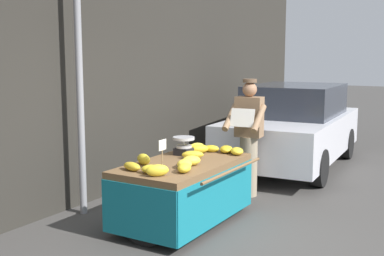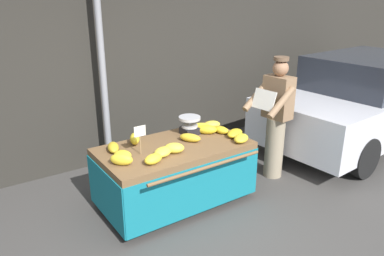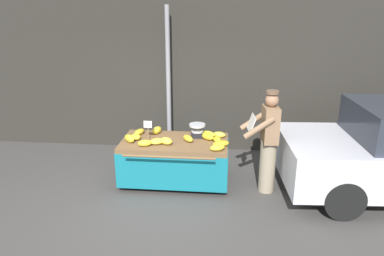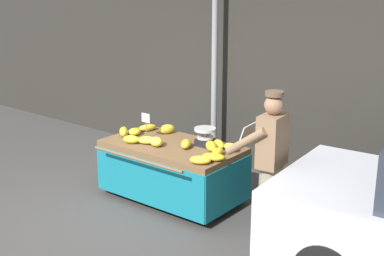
{
  "view_description": "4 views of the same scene",
  "coord_description": "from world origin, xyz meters",
  "views": [
    {
      "loc": [
        -4.71,
        -1.99,
        2.05
      ],
      "look_at": [
        0.68,
        1.23,
        1.12
      ],
      "focal_mm": 46.19,
      "sensor_mm": 36.0,
      "label": 1
    },
    {
      "loc": [
        -1.93,
        -2.46,
        2.5
      ],
      "look_at": [
        0.4,
        0.96,
        1.0
      ],
      "focal_mm": 35.05,
      "sensor_mm": 36.0,
      "label": 2
    },
    {
      "loc": [
        1.08,
        -4.67,
        2.97
      ],
      "look_at": [
        0.53,
        1.05,
        1.02
      ],
      "focal_mm": 34.2,
      "sensor_mm": 36.0,
      "label": 3
    },
    {
      "loc": [
        4.47,
        -3.9,
        2.89
      ],
      "look_at": [
        0.65,
        0.97,
        1.1
      ],
      "focal_mm": 49.56,
      "sensor_mm": 36.0,
      "label": 4
    }
  ],
  "objects": [
    {
      "name": "banana_bunch_12",
      "position": [
        -0.44,
        1.08,
        0.82
      ],
      "size": [
        0.24,
        0.26,
        0.09
      ],
      "primitive_type": "ellipsoid",
      "rotation": [
        0.0,
        0.0,
        0.41
      ],
      "color": "yellow",
      "rests_on": "banana_cart"
    },
    {
      "name": "banana_bunch_4",
      "position": [
        0.95,
        1.09,
        0.82
      ],
      "size": [
        0.16,
        0.23,
        0.09
      ],
      "primitive_type": "ellipsoid",
      "rotation": [
        0.0,
        0.0,
        0.19
      ],
      "color": "gold",
      "rests_on": "banana_cart"
    },
    {
      "name": "ground_plane",
      "position": [
        0.0,
        0.0,
        0.0
      ],
      "size": [
        60.0,
        60.0,
        0.0
      ],
      "primitive_type": "plane",
      "color": "#423F3D"
    },
    {
      "name": "banana_bunch_13",
      "position": [
        0.98,
        1.33,
        0.83
      ],
      "size": [
        0.26,
        0.22,
        0.1
      ],
      "primitive_type": "ellipsoid",
      "rotation": [
        0.0,
        0.0,
        1.19
      ],
      "color": "yellow",
      "rests_on": "banana_cart"
    },
    {
      "name": "banana_bunch_10",
      "position": [
        0.96,
        0.72,
        0.82
      ],
      "size": [
        0.3,
        0.27,
        0.09
      ],
      "primitive_type": "ellipsoid",
      "rotation": [
        0.0,
        0.0,
        2.12
      ],
      "color": "yellow",
      "rests_on": "banana_cart"
    },
    {
      "name": "banana_bunch_7",
      "position": [
        -0.14,
        1.4,
        0.84
      ],
      "size": [
        0.2,
        0.25,
        0.13
      ],
      "primitive_type": "ellipsoid",
      "rotation": [
        0.0,
        0.0,
        2.72
      ],
      "color": "yellow",
      "rests_on": "banana_cart"
    },
    {
      "name": "banana_bunch_8",
      "position": [
        0.79,
        1.33,
        0.83
      ],
      "size": [
        0.27,
        0.24,
        0.1
      ],
      "primitive_type": "ellipsoid",
      "rotation": [
        0.0,
        0.0,
        0.93
      ],
      "color": "yellow",
      "rests_on": "banana_cart"
    },
    {
      "name": "price_sign",
      "position": [
        -0.22,
        1.07,
        1.03
      ],
      "size": [
        0.14,
        0.01,
        0.34
      ],
      "color": "#997A51",
      "rests_on": "banana_cart"
    },
    {
      "name": "banana_bunch_11",
      "position": [
        0.46,
        1.08,
        0.83
      ],
      "size": [
        0.25,
        0.3,
        0.1
      ],
      "primitive_type": "ellipsoid",
      "rotation": [
        0.0,
        0.0,
        0.57
      ],
      "color": "gold",
      "rests_on": "banana_cart"
    },
    {
      "name": "banana_bunch_5",
      "position": [
        -0.22,
        0.79,
        0.83
      ],
      "size": [
        0.26,
        0.2,
        0.1
      ],
      "primitive_type": "ellipsoid",
      "rotation": [
        0.0,
        0.0,
        1.88
      ],
      "color": "yellow",
      "rests_on": "banana_cart"
    },
    {
      "name": "banana_cart",
      "position": [
        0.23,
        1.08,
        0.57
      ],
      "size": [
        1.82,
        1.19,
        0.78
      ],
      "color": "brown",
      "rests_on": "ground"
    },
    {
      "name": "back_wall",
      "position": [
        0.0,
        2.83,
        1.94
      ],
      "size": [
        16.0,
        0.24,
        3.87
      ],
      "primitive_type": "cube",
      "color": "#2D2B26",
      "rests_on": "ground"
    },
    {
      "name": "street_pole",
      "position": [
        -0.08,
        2.43,
        1.49
      ],
      "size": [
        0.09,
        0.09,
        2.97
      ],
      "primitive_type": "cylinder",
      "color": "gray",
      "rests_on": "ground"
    },
    {
      "name": "parked_car",
      "position": [
        4.01,
        1.03,
        0.75
      ],
      "size": [
        4.0,
        1.95,
        1.51
      ],
      "color": "silver",
      "rests_on": "ground"
    },
    {
      "name": "banana_bunch_3",
      "position": [
        -0.52,
        0.94,
        0.84
      ],
      "size": [
        0.26,
        0.26,
        0.13
      ],
      "primitive_type": "ellipsoid",
      "rotation": [
        0.0,
        0.0,
        0.79
      ],
      "color": "yellow",
      "rests_on": "banana_cart"
    },
    {
      "name": "banana_bunch_6",
      "position": [
        -0.44,
        1.34,
        0.82
      ],
      "size": [
        0.2,
        0.3,
        0.09
      ],
      "primitive_type": "ellipsoid",
      "rotation": [
        0.0,
        0.0,
        2.82
      ],
      "color": "gold",
      "rests_on": "banana_cart"
    },
    {
      "name": "weighing_scale",
      "position": [
        0.6,
        1.3,
        0.9
      ],
      "size": [
        0.28,
        0.28,
        0.23
      ],
      "color": "black",
      "rests_on": "banana_cart"
    },
    {
      "name": "vendor_person",
      "position": [
        1.77,
        0.92,
        0.87
      ],
      "size": [
        0.61,
        0.55,
        1.71
      ],
      "color": "gray",
      "rests_on": "ground"
    },
    {
      "name": "banana_bunch_2",
      "position": [
        1.02,
        0.9,
        0.82
      ],
      "size": [
        0.32,
        0.27,
        0.09
      ],
      "primitive_type": "ellipsoid",
      "rotation": [
        0.0,
        0.0,
        2.04
      ],
      "color": "gold",
      "rests_on": "banana_cart"
    },
    {
      "name": "banana_bunch_1",
      "position": [
        -0.04,
        0.9,
        0.83
      ],
      "size": [
        0.3,
        0.27,
        0.1
      ],
      "primitive_type": "ellipsoid",
      "rotation": [
        0.0,
        0.0,
        2.07
      ],
      "color": "yellow",
      "rests_on": "banana_cart"
    },
    {
      "name": "banana_bunch_9",
      "position": [
        0.11,
        0.9,
        0.84
      ],
      "size": [
        0.28,
        0.26,
        0.12
      ],
      "primitive_type": "ellipsoid",
      "rotation": [
        0.0,
        0.0,
        0.94
      ],
      "color": "yellow",
      "rests_on": "banana_cart"
    },
    {
      "name": "banana_bunch_0",
      "position": [
        0.78,
        1.19,
        0.84
      ],
      "size": [
        0.29,
        0.28,
        0.12
      ],
      "primitive_type": "ellipsoid",
      "rotation": [
        0.0,
        0.0,
        0.81
      ],
      "color": "gold",
      "rests_on": "banana_cart"
    }
  ]
}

